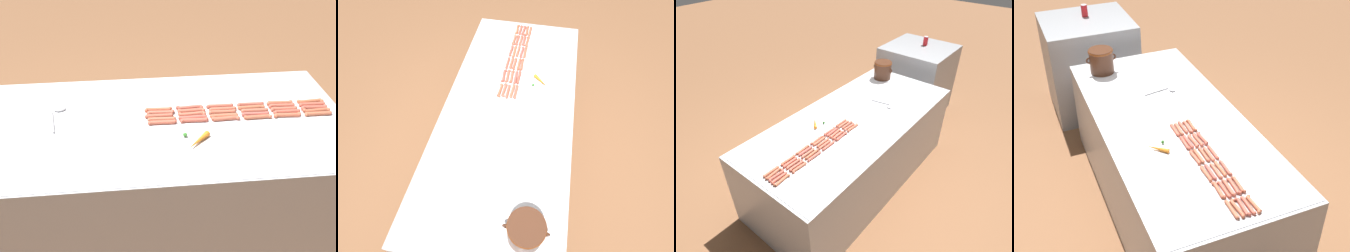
% 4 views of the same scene
% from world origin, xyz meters
% --- Properties ---
extents(ground_plane, '(20.00, 20.00, 0.00)m').
position_xyz_m(ground_plane, '(0.00, 0.00, 0.00)').
color(ground_plane, brown).
extents(griddle_counter, '(1.07, 2.41, 0.84)m').
position_xyz_m(griddle_counter, '(0.00, 0.00, 0.42)').
color(griddle_counter, '#ADAFB5').
rests_on(griddle_counter, ground_plane).
extents(back_cabinet, '(0.91, 0.87, 1.01)m').
position_xyz_m(back_cabinet, '(-0.22, 1.85, 0.51)').
color(back_cabinet, '#939599').
rests_on(back_cabinet, ground_plane).
extents(hot_dog_0, '(0.03, 0.16, 0.02)m').
position_xyz_m(hot_dog_0, '(-0.03, -1.04, 0.85)').
color(hot_dog_0, '#B95D40').
rests_on(hot_dog_0, griddle_counter).
extents(hot_dog_1, '(0.03, 0.16, 0.02)m').
position_xyz_m(hot_dog_1, '(-0.03, -0.87, 0.85)').
color(hot_dog_1, '#BD593E').
rests_on(hot_dog_1, griddle_counter).
extents(hot_dog_2, '(0.03, 0.16, 0.02)m').
position_xyz_m(hot_dog_2, '(-0.03, -0.69, 0.85)').
color(hot_dog_2, '#B4593E').
rests_on(hot_dog_2, griddle_counter).
extents(hot_dog_3, '(0.03, 0.16, 0.02)m').
position_xyz_m(hot_dog_3, '(-0.03, -0.51, 0.85)').
color(hot_dog_3, '#BA5840').
rests_on(hot_dog_3, griddle_counter).
extents(hot_dog_4, '(0.03, 0.16, 0.02)m').
position_xyz_m(hot_dog_4, '(-0.03, -0.34, 0.85)').
color(hot_dog_4, '#B55140').
rests_on(hot_dog_4, griddle_counter).
extents(hot_dog_5, '(0.03, 0.16, 0.02)m').
position_xyz_m(hot_dog_5, '(-0.03, -0.16, 0.85)').
color(hot_dog_5, '#BC5540').
rests_on(hot_dog_5, griddle_counter).
extents(hot_dog_6, '(0.03, 0.16, 0.02)m').
position_xyz_m(hot_dog_6, '(0.00, -1.05, 0.85)').
color(hot_dog_6, '#B0593D').
rests_on(hot_dog_6, griddle_counter).
extents(hot_dog_7, '(0.03, 0.16, 0.02)m').
position_xyz_m(hot_dog_7, '(0.01, -0.87, 0.85)').
color(hot_dog_7, '#B95140').
rests_on(hot_dog_7, griddle_counter).
extents(hot_dog_8, '(0.03, 0.16, 0.02)m').
position_xyz_m(hot_dog_8, '(0.00, -0.69, 0.85)').
color(hot_dog_8, '#B25045').
rests_on(hot_dog_8, griddle_counter).
extents(hot_dog_9, '(0.02, 0.16, 0.02)m').
position_xyz_m(hot_dog_9, '(0.00, -0.51, 0.85)').
color(hot_dog_9, '#B65C40').
rests_on(hot_dog_9, griddle_counter).
extents(hot_dog_10, '(0.03, 0.16, 0.02)m').
position_xyz_m(hot_dog_10, '(0.00, -0.34, 0.85)').
color(hot_dog_10, '#B45043').
rests_on(hot_dog_10, griddle_counter).
extents(hot_dog_11, '(0.03, 0.16, 0.02)m').
position_xyz_m(hot_dog_11, '(0.00, -0.16, 0.85)').
color(hot_dog_11, '#B15D43').
rests_on(hot_dog_11, griddle_counter).
extents(hot_dog_12, '(0.03, 0.16, 0.02)m').
position_xyz_m(hot_dog_12, '(0.04, -1.05, 0.85)').
color(hot_dog_12, '#B15141').
rests_on(hot_dog_12, griddle_counter).
extents(hot_dog_13, '(0.03, 0.16, 0.02)m').
position_xyz_m(hot_dog_13, '(0.04, -0.87, 0.85)').
color(hot_dog_13, '#B45843').
rests_on(hot_dog_13, griddle_counter).
extents(hot_dog_14, '(0.03, 0.16, 0.02)m').
position_xyz_m(hot_dog_14, '(0.04, -0.70, 0.85)').
color(hot_dog_14, '#B55C45').
rests_on(hot_dog_14, griddle_counter).
extents(hot_dog_15, '(0.03, 0.16, 0.02)m').
position_xyz_m(hot_dog_15, '(0.04, -0.51, 0.85)').
color(hot_dog_15, '#B0563F').
rests_on(hot_dog_15, griddle_counter).
extents(hot_dog_16, '(0.03, 0.16, 0.02)m').
position_xyz_m(hot_dog_16, '(0.04, -0.34, 0.85)').
color(hot_dog_16, '#BC5B43').
rests_on(hot_dog_16, griddle_counter).
extents(hot_dog_17, '(0.02, 0.16, 0.02)m').
position_xyz_m(hot_dog_17, '(0.04, -0.15, 0.85)').
color(hot_dog_17, '#B15440').
rests_on(hot_dog_17, griddle_counter).
extents(hot_dog_18, '(0.03, 0.16, 0.02)m').
position_xyz_m(hot_dog_18, '(0.07, -1.05, 0.85)').
color(hot_dog_18, '#BB5240').
rests_on(hot_dog_18, griddle_counter).
extents(hot_dog_19, '(0.03, 0.16, 0.02)m').
position_xyz_m(hot_dog_19, '(0.07, -0.87, 0.85)').
color(hot_dog_19, '#B75441').
rests_on(hot_dog_19, griddle_counter).
extents(hot_dog_20, '(0.03, 0.16, 0.02)m').
position_xyz_m(hot_dog_20, '(0.07, -0.69, 0.85)').
color(hot_dog_20, '#B05B3D').
rests_on(hot_dog_20, griddle_counter).
extents(hot_dog_21, '(0.03, 0.16, 0.02)m').
position_xyz_m(hot_dog_21, '(0.07, -0.52, 0.85)').
color(hot_dog_21, '#B85942').
rests_on(hot_dog_21, griddle_counter).
extents(hot_dog_22, '(0.03, 0.16, 0.02)m').
position_xyz_m(hot_dog_22, '(0.07, -0.34, 0.85)').
color(hot_dog_22, '#BC5842').
rests_on(hot_dog_22, griddle_counter).
extents(hot_dog_23, '(0.03, 0.16, 0.02)m').
position_xyz_m(hot_dog_23, '(0.07, -0.16, 0.85)').
color(hot_dog_23, '#B35944').
rests_on(hot_dog_23, griddle_counter).
extents(hot_dog_24, '(0.03, 0.16, 0.02)m').
position_xyz_m(hot_dog_24, '(0.11, -1.05, 0.85)').
color(hot_dog_24, '#B75E3D').
rests_on(hot_dog_24, griddle_counter).
extents(hot_dog_25, '(0.03, 0.16, 0.02)m').
position_xyz_m(hot_dog_25, '(0.11, -0.87, 0.85)').
color(hot_dog_25, '#B1593F').
rests_on(hot_dog_25, griddle_counter).
extents(hot_dog_26, '(0.03, 0.16, 0.02)m').
position_xyz_m(hot_dog_26, '(0.11, -0.69, 0.85)').
color(hot_dog_26, '#B05243').
rests_on(hot_dog_26, griddle_counter).
extents(hot_dog_27, '(0.03, 0.16, 0.02)m').
position_xyz_m(hot_dog_27, '(0.11, -0.51, 0.85)').
color(hot_dog_27, '#B95341').
rests_on(hot_dog_27, griddle_counter).
extents(hot_dog_28, '(0.03, 0.16, 0.02)m').
position_xyz_m(hot_dog_28, '(0.11, -0.34, 0.85)').
color(hot_dog_28, '#B44F40').
rests_on(hot_dog_28, griddle_counter).
extents(hot_dog_29, '(0.03, 0.16, 0.02)m').
position_xyz_m(hot_dog_29, '(0.11, -0.15, 0.85)').
color(hot_dog_29, '#BA593D').
rests_on(hot_dog_29, griddle_counter).
extents(bean_pot, '(0.27, 0.22, 0.22)m').
position_xyz_m(bean_pot, '(-0.28, 0.97, 0.96)').
color(bean_pot, '#472616').
rests_on(bean_pot, griddle_counter).
extents(serving_spoon, '(0.27, 0.09, 0.02)m').
position_xyz_m(serving_spoon, '(0.13, 0.42, 0.85)').
color(serving_spoon, '#B7B7BC').
rests_on(serving_spoon, griddle_counter).
extents(carrot, '(0.14, 0.14, 0.03)m').
position_xyz_m(carrot, '(-0.22, -0.33, 0.85)').
color(carrot, orange).
rests_on(carrot, griddle_counter).
extents(soda_can, '(0.07, 0.07, 0.13)m').
position_xyz_m(soda_can, '(-0.20, 1.96, 1.08)').
color(soda_can, red).
rests_on(soda_can, back_cabinet).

